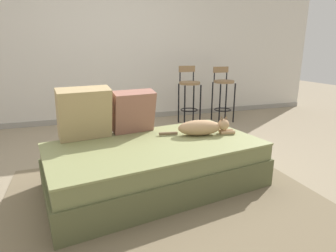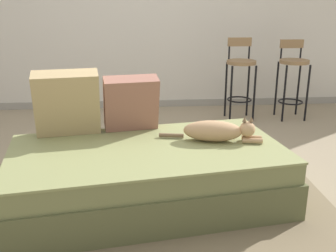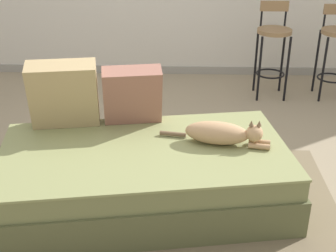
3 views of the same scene
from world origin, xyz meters
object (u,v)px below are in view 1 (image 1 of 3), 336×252
cat (202,127)px  bar_stool_by_doorway (223,89)px  bar_stool_near_window (189,90)px  couch (156,164)px  throw_pillow_middle (134,111)px  throw_pillow_corner (85,113)px

cat → bar_stool_by_doorway: bearing=55.7°
bar_stool_near_window → couch: bearing=-120.2°
throw_pillow_middle → bar_stool_near_window: bar_stool_near_window is taller
throw_pillow_corner → cat: 1.12m
throw_pillow_middle → couch: bearing=-74.3°
bar_stool_by_doorway → bar_stool_near_window: bearing=180.0°
throw_pillow_corner → cat: (1.08, -0.22, -0.17)m
throw_pillow_middle → bar_stool_by_doorway: (1.89, 1.57, -0.07)m
couch → bar_stool_near_window: 2.30m
cat → bar_stool_near_window: (0.64, 1.87, 0.08)m
cat → bar_stool_by_doorway: (1.27, 1.87, 0.07)m
bar_stool_near_window → cat: bearing=-109.0°
throw_pillow_corner → bar_stool_by_doorway: bar_stool_by_doorway is taller
throw_pillow_corner → bar_stool_near_window: bar_stool_near_window is taller
throw_pillow_middle → cat: bearing=-25.9°
couch → cat: size_ratio=2.76×
couch → throw_pillow_corner: (-0.58, 0.32, 0.45)m
couch → throw_pillow_middle: (-0.11, 0.39, 0.42)m
throw_pillow_middle → cat: (0.61, -0.30, -0.14)m
couch → cat: 0.58m
couch → cat: bearing=10.7°
throw_pillow_corner → bar_stool_near_window: bearing=43.7°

